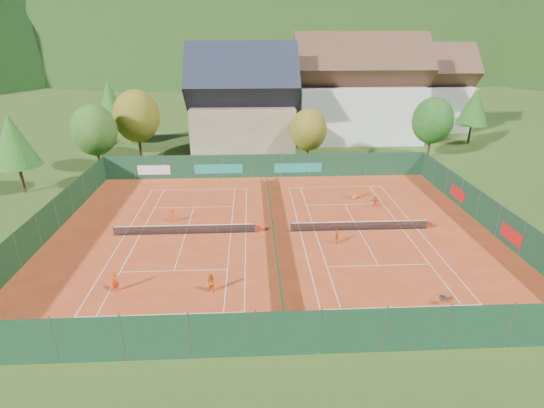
% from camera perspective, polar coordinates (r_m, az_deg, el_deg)
% --- Properties ---
extents(ground, '(600.00, 600.00, 0.00)m').
position_cam_1_polar(ground, '(39.06, 0.15, -3.85)').
color(ground, '#2E4B17').
rests_on(ground, ground).
extents(clay_pad, '(40.00, 32.00, 0.01)m').
position_cam_1_polar(clay_pad, '(39.05, 0.15, -3.82)').
color(clay_pad, '#BC401B').
rests_on(clay_pad, ground).
extents(court_markings_left, '(11.03, 23.83, 0.00)m').
position_cam_1_polar(court_markings_left, '(39.48, -11.56, -3.99)').
color(court_markings_left, white).
rests_on(court_markings_left, ground).
extents(court_markings_right, '(11.03, 23.83, 0.00)m').
position_cam_1_polar(court_markings_right, '(40.23, 11.62, -3.48)').
color(court_markings_right, white).
rests_on(court_markings_right, ground).
extents(tennis_net_left, '(13.30, 0.10, 1.02)m').
position_cam_1_polar(tennis_net_left, '(39.25, -11.39, -3.33)').
color(tennis_net_left, '#59595B').
rests_on(tennis_net_left, ground).
extents(tennis_net_right, '(13.30, 0.10, 1.02)m').
position_cam_1_polar(tennis_net_right, '(40.06, 11.89, -2.83)').
color(tennis_net_right, '#59595B').
rests_on(tennis_net_right, ground).
extents(court_divider, '(0.03, 28.80, 1.00)m').
position_cam_1_polar(court_divider, '(38.83, 0.15, -3.16)').
color(court_divider, '#133520').
rests_on(court_divider, ground).
extents(fence_north, '(40.00, 0.10, 3.00)m').
position_cam_1_polar(fence_north, '(53.42, -1.25, 5.11)').
color(fence_north, '#153A23').
rests_on(fence_north, ground).
extents(fence_south, '(40.00, 0.04, 3.00)m').
position_cam_1_polar(fence_south, '(24.69, 2.19, -17.02)').
color(fence_south, '#14371F').
rests_on(fence_south, ground).
extents(fence_west, '(0.04, 32.00, 3.00)m').
position_cam_1_polar(fence_west, '(42.44, -27.94, -2.15)').
color(fence_west, '#153A1C').
rests_on(fence_west, ground).
extents(fence_east, '(0.09, 32.00, 3.00)m').
position_cam_1_polar(fence_east, '(44.21, 27.00, -1.08)').
color(fence_east, '#12321F').
rests_on(fence_east, ground).
extents(chalet, '(16.20, 12.00, 16.00)m').
position_cam_1_polar(chalet, '(65.92, -3.93, 12.93)').
color(chalet, tan).
rests_on(chalet, ground).
extents(hotel_block_a, '(21.60, 11.00, 17.25)m').
position_cam_1_polar(hotel_block_a, '(73.92, 11.49, 14.14)').
color(hotel_block_a, silver).
rests_on(hotel_block_a, ground).
extents(hotel_block_b, '(17.28, 10.00, 15.50)m').
position_cam_1_polar(hotel_block_b, '(85.89, 19.52, 13.89)').
color(hotel_block_b, silver).
rests_on(hotel_block_b, ground).
extents(tree_west_front, '(5.72, 5.72, 8.69)m').
position_cam_1_polar(tree_west_front, '(59.79, -22.80, 9.13)').
color(tree_west_front, '#422B17').
rests_on(tree_west_front, ground).
extents(tree_west_mid, '(6.44, 6.44, 9.78)m').
position_cam_1_polar(tree_west_mid, '(64.12, -17.76, 11.19)').
color(tree_west_mid, '#483019').
rests_on(tree_west_mid, ground).
extents(tree_west_back, '(5.60, 5.60, 10.00)m').
position_cam_1_polar(tree_west_back, '(73.27, -20.96, 12.58)').
color(tree_west_back, '#4C301B').
rests_on(tree_west_back, ground).
extents(tree_center, '(5.01, 5.01, 7.60)m').
position_cam_1_polar(tree_center, '(58.92, 4.93, 9.91)').
color(tree_center, '#432D17').
rests_on(tree_center, ground).
extents(tree_east_front, '(5.72, 5.72, 8.69)m').
position_cam_1_polar(tree_east_front, '(65.53, 20.78, 10.43)').
color(tree_east_front, '#452818').
rests_on(tree_east_front, ground).
extents(tree_east_mid, '(5.04, 5.04, 9.00)m').
position_cam_1_polar(tree_east_mid, '(76.85, 25.55, 11.77)').
color(tree_east_mid, '#4B341B').
rests_on(tree_east_mid, ground).
extents(tree_west_side, '(5.04, 5.04, 9.00)m').
position_cam_1_polar(tree_west_side, '(54.96, -31.48, 7.31)').
color(tree_west_side, '#4D341B').
rests_on(tree_west_side, ground).
extents(tree_east_back, '(7.15, 7.15, 10.86)m').
position_cam_1_polar(tree_east_back, '(80.74, 17.86, 13.73)').
color(tree_east_back, '#4B2C1A').
rests_on(tree_east_back, ground).
extents(mountain_backdrop, '(820.00, 530.00, 242.00)m').
position_cam_1_polar(mountain_backdrop, '(276.15, 3.56, 10.20)').
color(mountain_backdrop, black).
rests_on(mountain_backdrop, ground).
extents(ball_hopper, '(0.34, 0.34, 0.80)m').
position_cam_1_polar(ball_hopper, '(31.23, 21.95, -11.65)').
color(ball_hopper, slate).
rests_on(ball_hopper, ground).
extents(loose_ball_0, '(0.07, 0.07, 0.07)m').
position_cam_1_polar(loose_ball_0, '(32.43, -13.78, -10.32)').
color(loose_ball_0, '#CCD833').
rests_on(loose_ball_0, ground).
extents(loose_ball_1, '(0.07, 0.07, 0.07)m').
position_cam_1_polar(loose_ball_1, '(30.44, 15.38, -12.85)').
color(loose_ball_1, '#CCD833').
rests_on(loose_ball_1, ground).
extents(loose_ball_2, '(0.07, 0.07, 0.07)m').
position_cam_1_polar(loose_ball_2, '(41.15, 1.27, -2.37)').
color(loose_ball_2, '#CCD833').
rests_on(loose_ball_2, ground).
extents(player_left_near, '(0.68, 0.67, 1.58)m').
position_cam_1_polar(player_left_near, '(32.24, -20.34, -9.78)').
color(player_left_near, '#E94D14').
rests_on(player_left_near, ground).
extents(player_left_mid, '(0.93, 0.87, 1.52)m').
position_cam_1_polar(player_left_mid, '(30.48, -8.23, -10.52)').
color(player_left_mid, orange).
rests_on(player_left_mid, ground).
extents(player_left_far, '(1.05, 0.86, 1.42)m').
position_cam_1_polar(player_left_far, '(41.95, -13.27, -1.49)').
color(player_left_far, '#DB4713').
rests_on(player_left_far, ground).
extents(player_right_near, '(0.62, 0.83, 1.32)m').
position_cam_1_polar(player_right_near, '(37.15, 8.67, -4.39)').
color(player_right_near, orange).
rests_on(player_right_near, ground).
extents(player_right_far_a, '(0.91, 0.80, 1.56)m').
position_cam_1_polar(player_right_far_a, '(47.32, 11.07, 1.53)').
color(player_right_far_a, orange).
rests_on(player_right_far_a, ground).
extents(player_right_far_b, '(1.12, 0.37, 1.20)m').
position_cam_1_polar(player_right_far_b, '(45.71, 13.72, 0.32)').
color(player_right_far_b, '#FA5C16').
rests_on(player_right_far_b, ground).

